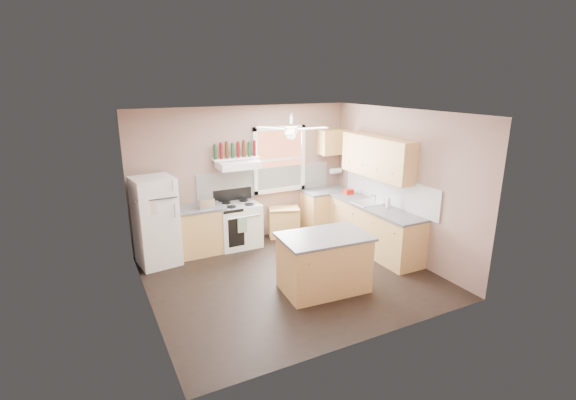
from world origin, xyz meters
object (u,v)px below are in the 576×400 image
cart (284,222)px  island (324,264)px  toaster (206,204)px  refrigerator (156,222)px  stove (238,225)px

cart → island: 2.40m
toaster → cart: bearing=2.6°
refrigerator → cart: size_ratio=2.56×
cart → refrigerator: bearing=-156.4°
stove → island: bearing=-75.6°
stove → island: 2.36m
refrigerator → cart: refrigerator is taller
refrigerator → cart: (2.60, 0.20, -0.48)m
refrigerator → island: 3.05m
toaster → stove: bearing=6.5°
cart → island: island is taller
refrigerator → stove: size_ratio=1.84×
cart → island: (-0.48, -2.35, 0.12)m
stove → cart: stove is taller
toaster → island: bearing=-64.3°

